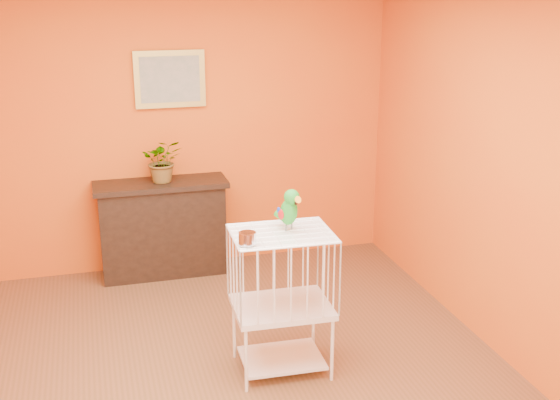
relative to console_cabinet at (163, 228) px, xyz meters
name	(u,v)px	position (x,y,z in m)	size (l,w,h in m)	color
ground	(224,390)	(0.15, -2.04, -0.44)	(4.50, 4.50, 0.00)	brown
room_shell	(217,157)	(0.15, -2.04, 1.15)	(4.50, 4.50, 4.50)	#CC5913
console_cabinet	(163,228)	(0.00, 0.00, 0.00)	(1.18, 0.42, 0.87)	black
potted_plant	(164,167)	(0.03, -0.04, 0.59)	(0.35, 0.39, 0.30)	#26722D
framed_picture	(170,79)	(0.15, 0.17, 1.31)	(0.62, 0.04, 0.50)	#AC923D
birdcage	(282,300)	(0.59, -1.89, 0.08)	(0.67, 0.52, 1.00)	white
feed_cup	(247,238)	(0.33, -2.04, 0.61)	(0.11, 0.11, 0.08)	silver
parrot	(289,209)	(0.65, -1.84, 0.71)	(0.16, 0.26, 0.29)	#59544C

